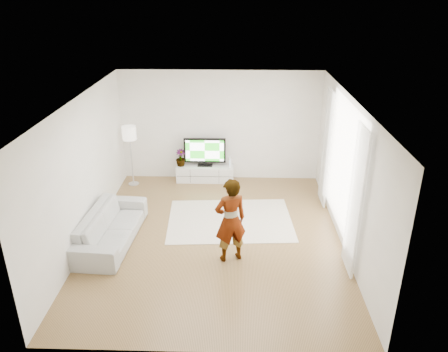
{
  "coord_description": "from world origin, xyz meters",
  "views": [
    {
      "loc": [
        0.41,
        -7.53,
        4.66
      ],
      "look_at": [
        0.17,
        0.4,
        1.18
      ],
      "focal_mm": 35.0,
      "sensor_mm": 36.0,
      "label": 1
    }
  ],
  "objects_px": {
    "media_console": "(205,173)",
    "rug": "(230,220)",
    "player": "(230,220)",
    "sofa": "(111,227)",
    "floor_lamp": "(129,136)",
    "television": "(205,151)"
  },
  "relations": [
    {
      "from": "television",
      "to": "sofa",
      "type": "height_order",
      "value": "television"
    },
    {
      "from": "player",
      "to": "media_console",
      "type": "bearing_deg",
      "value": -99.9
    },
    {
      "from": "player",
      "to": "rug",
      "type": "bearing_deg",
      "value": -110.18
    },
    {
      "from": "television",
      "to": "sofa",
      "type": "bearing_deg",
      "value": -118.68
    },
    {
      "from": "rug",
      "to": "player",
      "type": "distance_m",
      "value": 1.66
    },
    {
      "from": "media_console",
      "to": "rug",
      "type": "distance_m",
      "value": 2.18
    },
    {
      "from": "floor_lamp",
      "to": "television",
      "type": "bearing_deg",
      "value": 9.14
    },
    {
      "from": "media_console",
      "to": "rug",
      "type": "relative_size",
      "value": 0.55
    },
    {
      "from": "media_console",
      "to": "floor_lamp",
      "type": "bearing_deg",
      "value": -171.71
    },
    {
      "from": "media_console",
      "to": "sofa",
      "type": "bearing_deg",
      "value": -118.9
    },
    {
      "from": "television",
      "to": "rug",
      "type": "xyz_separation_m",
      "value": [
        0.68,
        -2.09,
        -0.8
      ]
    },
    {
      "from": "player",
      "to": "sofa",
      "type": "xyz_separation_m",
      "value": [
        -2.34,
        0.55,
        -0.5
      ]
    },
    {
      "from": "media_console",
      "to": "rug",
      "type": "bearing_deg",
      "value": -71.79
    },
    {
      "from": "media_console",
      "to": "television",
      "type": "height_order",
      "value": "television"
    },
    {
      "from": "rug",
      "to": "sofa",
      "type": "xyz_separation_m",
      "value": [
        -2.31,
        -0.89,
        0.32
      ]
    },
    {
      "from": "sofa",
      "to": "floor_lamp",
      "type": "height_order",
      "value": "floor_lamp"
    },
    {
      "from": "sofa",
      "to": "floor_lamp",
      "type": "bearing_deg",
      "value": 7.47
    },
    {
      "from": "player",
      "to": "sofa",
      "type": "relative_size",
      "value": 0.73
    },
    {
      "from": "media_console",
      "to": "floor_lamp",
      "type": "height_order",
      "value": "floor_lamp"
    },
    {
      "from": "player",
      "to": "sofa",
      "type": "distance_m",
      "value": 2.46
    },
    {
      "from": "player",
      "to": "floor_lamp",
      "type": "height_order",
      "value": "player"
    },
    {
      "from": "player",
      "to": "sofa",
      "type": "height_order",
      "value": "player"
    }
  ]
}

